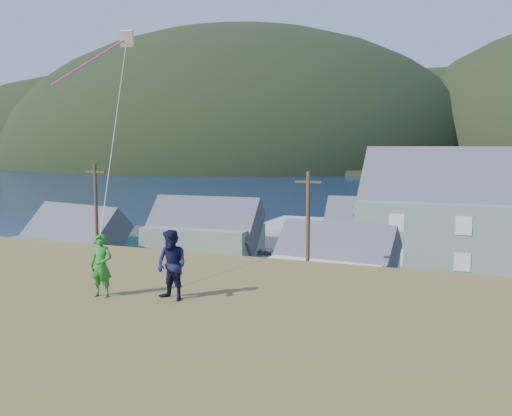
# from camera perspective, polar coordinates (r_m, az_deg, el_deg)

# --- Properties ---
(ground) EXTENTS (900.00, 900.00, 0.00)m
(ground) POSITION_cam_1_polar(r_m,az_deg,el_deg) (33.20, 7.08, -13.11)
(ground) COLOR #0A1638
(ground) RESTS_ON ground
(grass_strip) EXTENTS (110.00, 8.00, 0.10)m
(grass_strip) POSITION_cam_1_polar(r_m,az_deg,el_deg) (31.37, 6.10, -14.18)
(grass_strip) COLOR #4C3D19
(grass_strip) RESTS_ON ground
(waterfront_lot) EXTENTS (72.00, 36.00, 0.12)m
(waterfront_lot) POSITION_cam_1_polar(r_m,az_deg,el_deg) (49.19, 12.27, -6.71)
(waterfront_lot) COLOR #28282B
(waterfront_lot) RESTS_ON ground
(wharf) EXTENTS (26.00, 14.00, 0.90)m
(wharf) POSITION_cam_1_polar(r_m,az_deg,el_deg) (72.44, 10.73, -2.20)
(wharf) COLOR gray
(wharf) RESTS_ON ground
(far_shore) EXTENTS (900.00, 320.00, 2.00)m
(far_shore) POSITION_cam_1_polar(r_m,az_deg,el_deg) (360.52, 20.88, 4.29)
(far_shore) COLOR black
(far_shore) RESTS_ON ground
(shed_teal) EXTENTS (10.34, 8.20, 7.32)m
(shed_teal) POSITION_cam_1_polar(r_m,az_deg,el_deg) (50.01, -17.94, -3.54)
(shed_teal) COLOR #2C6859
(shed_teal) RESTS_ON waterfront_lot
(shed_palegreen_near) EXTENTS (10.73, 7.18, 7.53)m
(shed_palegreen_near) POSITION_cam_1_polar(r_m,az_deg,el_deg) (52.96, -5.23, -2.62)
(shed_palegreen_near) COLOR slate
(shed_palegreen_near) RESTS_ON waterfront_lot
(shed_white) EXTENTS (8.87, 6.39, 6.66)m
(shed_white) POSITION_cam_1_polar(r_m,az_deg,el_deg) (40.76, 7.88, -5.73)
(shed_white) COLOR silver
(shed_white) RESTS_ON waterfront_lot
(shed_palegreen_far) EXTENTS (10.87, 6.65, 7.06)m
(shed_palegreen_far) POSITION_cam_1_polar(r_m,az_deg,el_deg) (58.02, 12.14, -2.07)
(shed_palegreen_far) COLOR gray
(shed_palegreen_far) RESTS_ON waterfront_lot
(utility_poles) EXTENTS (31.99, 0.24, 9.68)m
(utility_poles) POSITION_cam_1_polar(r_m,az_deg,el_deg) (33.78, 5.22, -4.36)
(utility_poles) COLOR #47331E
(utility_poles) RESTS_ON waterfront_lot
(parked_cars) EXTENTS (22.65, 13.17, 1.57)m
(parked_cars) POSITION_cam_1_polar(r_m,az_deg,el_deg) (53.66, 2.55, -4.62)
(parked_cars) COLOR maroon
(parked_cars) RESTS_ON waterfront_lot
(kite_flyer_green) EXTENTS (0.63, 0.46, 1.59)m
(kite_flyer_green) POSITION_cam_1_polar(r_m,az_deg,el_deg) (14.90, -15.21, -5.58)
(kite_flyer_green) COLOR #227D23
(kite_flyer_green) RESTS_ON hillside
(kite_flyer_navy) EXTENTS (0.98, 0.84, 1.74)m
(kite_flyer_navy) POSITION_cam_1_polar(r_m,az_deg,el_deg) (14.22, -8.42, -5.68)
(kite_flyer_navy) COLOR #141639
(kite_flyer_navy) RESTS_ON hillside
(kite_rig) EXTENTS (2.19, 3.21, 8.90)m
(kite_rig) POSITION_cam_1_polar(r_m,az_deg,el_deg) (21.23, -13.34, 15.68)
(kite_rig) COLOR beige
(kite_rig) RESTS_ON ground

